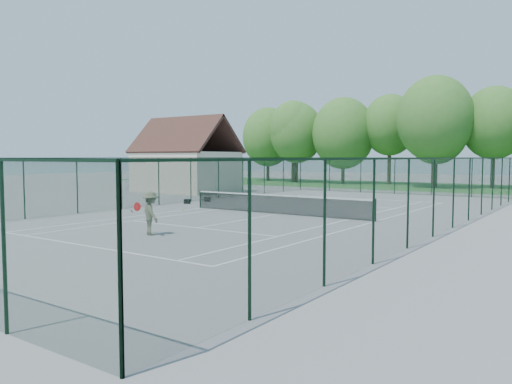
# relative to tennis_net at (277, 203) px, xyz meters

# --- Properties ---
(ground) EXTENTS (140.00, 140.00, 0.00)m
(ground) POSITION_rel_tennis_net_xyz_m (0.00, 0.00, -0.58)
(ground) COLOR gray
(ground) RESTS_ON ground
(grass_far) EXTENTS (80.00, 16.00, 0.01)m
(grass_far) POSITION_rel_tennis_net_xyz_m (0.00, 30.00, -0.57)
(grass_far) COLOR #30712D
(grass_far) RESTS_ON ground
(court_lines) EXTENTS (11.05, 23.85, 0.01)m
(court_lines) POSITION_rel_tennis_net_xyz_m (0.00, 0.00, -0.57)
(court_lines) COLOR white
(court_lines) RESTS_ON ground
(tennis_net) EXTENTS (11.08, 0.08, 1.10)m
(tennis_net) POSITION_rel_tennis_net_xyz_m (0.00, 0.00, 0.00)
(tennis_net) COLOR black
(tennis_net) RESTS_ON ground
(fence_enclosure) EXTENTS (18.05, 36.05, 3.02)m
(fence_enclosure) POSITION_rel_tennis_net_xyz_m (0.00, 0.00, 0.98)
(fence_enclosure) COLOR #1E3B27
(fence_enclosure) RESTS_ON ground
(utility_building) EXTENTS (8.60, 6.27, 6.63)m
(utility_building) POSITION_rel_tennis_net_xyz_m (-16.00, 10.00, 2.54)
(utility_building) COLOR beige
(utility_building) RESTS_ON ground
(tree_line_far) EXTENTS (39.40, 6.40, 9.70)m
(tree_line_far) POSITION_rel_tennis_net_xyz_m (0.00, 30.00, 5.42)
(tree_line_far) COLOR #443422
(tree_line_far) RESTS_ON ground
(sports_bag_a) EXTENTS (0.42, 0.29, 0.31)m
(sports_bag_a) POSITION_rel_tennis_net_xyz_m (-8.00, 1.54, -0.42)
(sports_bag_a) COLOR black
(sports_bag_a) RESTS_ON ground
(sports_bag_b) EXTENTS (0.40, 0.25, 0.30)m
(sports_bag_b) POSITION_rel_tennis_net_xyz_m (-8.08, 3.65, -0.42)
(sports_bag_b) COLOR black
(sports_bag_b) RESTS_ON ground
(tennis_player) EXTENTS (2.26, 1.03, 1.71)m
(tennis_player) POSITION_rel_tennis_net_xyz_m (-0.14, -8.94, 0.28)
(tennis_player) COLOR #52573E
(tennis_player) RESTS_ON ground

